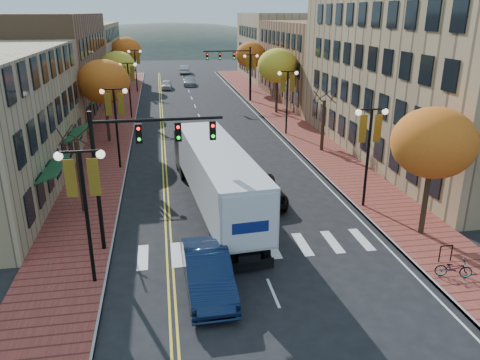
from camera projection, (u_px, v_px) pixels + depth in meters
name	position (u px, v px, depth m)	size (l,w,h in m)	color
ground	(263.00, 269.00, 21.58)	(200.00, 200.00, 0.00)	black
sidewalk_left	(117.00, 121.00, 50.27)	(4.00, 85.00, 0.15)	brown
sidewalk_right	(279.00, 115.00, 53.12)	(4.00, 85.00, 0.15)	brown
building_left_mid	(39.00, 68.00, 50.41)	(12.00, 24.00, 11.00)	brown
building_left_far	(76.00, 55.00, 73.85)	(12.00, 26.00, 9.50)	#9E8966
building_right_near	(451.00, 61.00, 36.80)	(15.00, 28.00, 15.00)	#997F5B
building_right_mid	(333.00, 61.00, 61.76)	(15.00, 24.00, 10.00)	brown
building_right_far	(289.00, 46.00, 81.99)	(15.00, 20.00, 11.00)	#9E8966
tree_left_a	(81.00, 177.00, 26.81)	(0.28, 0.28, 4.20)	#382619
tree_left_b	(104.00, 82.00, 40.57)	(4.48, 4.48, 7.21)	#382619
tree_left_c	(118.00, 66.00, 55.54)	(4.16, 4.16, 6.69)	#382619
tree_left_d	(126.00, 50.00, 72.04)	(4.61, 4.61, 7.42)	#382619
tree_right_a	(434.00, 143.00, 23.14)	(4.16, 4.16, 6.69)	#382619
tree_right_b	(323.00, 125.00, 38.93)	(0.28, 0.28, 4.20)	#382619
tree_right_c	(277.00, 66.00, 52.68)	(4.48, 4.48, 7.21)	#382619
tree_right_d	(251.00, 55.00, 67.58)	(4.35, 4.35, 7.00)	#382619
lamp_left_a	(84.00, 192.00, 18.94)	(1.96, 0.36, 6.05)	black
lamp_left_b	(115.00, 113.00, 33.78)	(1.96, 0.36, 6.05)	black
lamp_left_c	(129.00, 79.00, 50.47)	(1.96, 0.36, 6.05)	black
lamp_left_d	(135.00, 63.00, 67.16)	(1.96, 0.36, 6.05)	black
lamp_right_a	(369.00, 139.00, 26.87)	(1.96, 0.36, 6.05)	black
lamp_right_b	(287.00, 90.00, 43.56)	(1.96, 0.36, 6.05)	black
lamp_right_c	(251.00, 68.00, 60.26)	(1.96, 0.36, 6.05)	black
traffic_mast_near	(137.00, 154.00, 21.82)	(6.10, 0.35, 7.00)	black
traffic_mast_far	(235.00, 64.00, 59.72)	(6.10, 0.34, 7.00)	black
semi_truck	(213.00, 171.00, 27.40)	(3.98, 16.58, 4.10)	black
navy_sedan	(208.00, 272.00, 19.60)	(1.87, 5.36, 1.77)	#0D1B37
black_suv	(262.00, 191.00, 28.90)	(2.41, 5.23, 1.45)	black
car_far_white	(166.00, 85.00, 71.49)	(1.59, 3.96, 1.35)	silver
car_far_silver	(189.00, 81.00, 75.01)	(1.86, 4.57, 1.33)	#A2A3AA
car_far_oncoming	(185.00, 70.00, 88.95)	(1.73, 4.95, 1.63)	#B6B5BD
bicycle	(454.00, 268.00, 20.53)	(0.55, 1.57, 0.82)	gray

